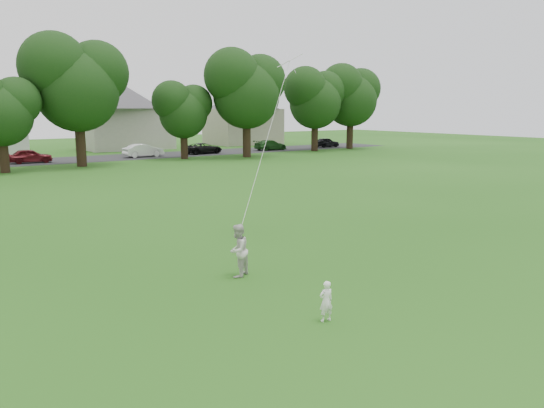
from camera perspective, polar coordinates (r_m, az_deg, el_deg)
ground at (r=11.65m, az=-0.45°, el=-13.44°), size 160.00×160.00×0.00m
toddler at (r=12.01m, az=5.84°, el=-10.35°), size 0.37×0.27×0.93m
older_boy at (r=14.95m, az=-3.69°, el=-5.02°), size 0.92×0.87×1.51m
kite at (r=17.03m, az=-0.54°, el=7.04°), size 2.64×2.19×7.60m
tree_row at (r=45.85m, az=-22.61°, el=11.70°), size 80.51×9.40×10.89m
parked_cars at (r=50.60m, az=-25.85°, el=4.60°), size 71.34×2.49×1.28m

